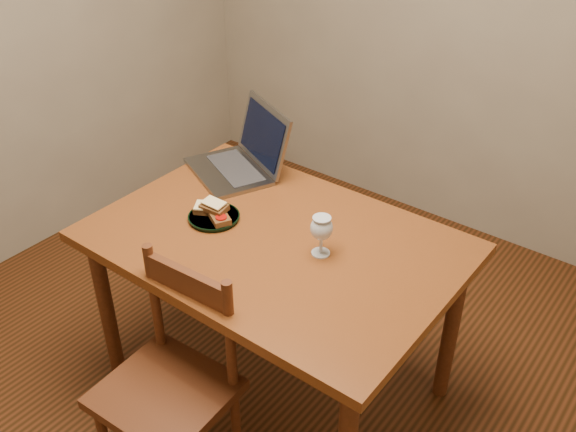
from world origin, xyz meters
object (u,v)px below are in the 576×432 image
Objects in this scene: milk_glass at (321,236)px; laptop at (245,154)px; plate at (214,217)px; chair at (169,377)px; table at (275,257)px.

milk_glass is 0.67m from laptop.
plate is at bearing -41.61° from laptop.
chair is 0.69m from milk_glass.
chair is at bearing -92.30° from table.
plate is at bearing -171.43° from milk_glass.
table is 2.99× the size of chair.
plate is 0.45m from milk_glass.
chair is at bearing -64.58° from plate.
plate is 0.41× the size of laptop.
table is at bearing 9.41° from plate.
laptop reaches higher than plate.
laptop is (-0.39, 0.86, 0.34)m from chair.
plate is 1.28× the size of milk_glass.
laptop is at bearing 113.61° from plate.
milk_glass is 0.32× the size of laptop.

